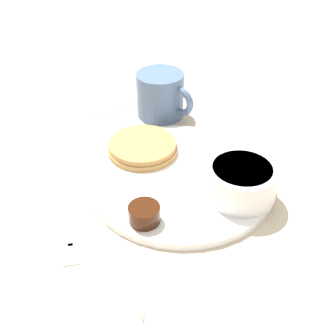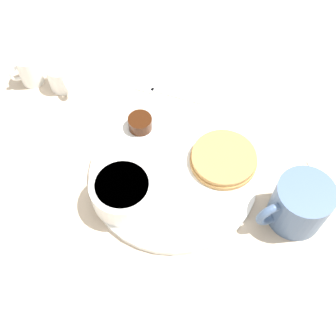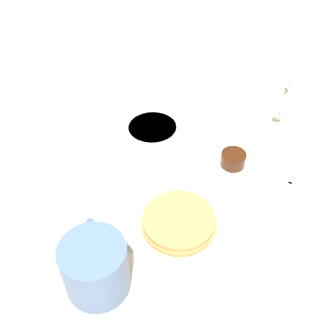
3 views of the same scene
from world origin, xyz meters
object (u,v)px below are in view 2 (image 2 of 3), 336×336
Objects in this scene: coffee_mug at (299,205)px; creamer_pitcher_far at (29,70)px; plate at (173,174)px; bowl at (123,191)px; creamer_pitcher_near at (62,76)px; fork at (160,91)px.

coffee_mug reaches higher than creamer_pitcher_far.
creamer_pitcher_far is (-0.45, -0.32, -0.01)m from coffee_mug.
bowl is (0.01, -0.09, 0.03)m from plate.
creamer_pitcher_far is (-0.32, -0.08, -0.01)m from bowl.
creamer_pitcher_near is 1.19× the size of creamer_pitcher_far.
plate is at bearing -15.56° from fork.
coffee_mug reaches higher than fork.
creamer_pitcher_far is (-0.31, -0.17, 0.03)m from plate.
plate is 2.78× the size of bowl.
coffee_mug is at bearing 16.42° from fork.
fork is at bearing 143.98° from bowl.
plate is at bearing 23.10° from creamer_pitcher_near.
plate is 4.35× the size of creamer_pitcher_far.
creamer_pitcher_far is at bearing -122.56° from creamer_pitcher_near.
plate is 2.38× the size of coffee_mug.
coffee_mug is at bearing 32.34° from creamer_pitcher_near.
fork is (0.12, 0.22, -0.03)m from creamer_pitcher_far.
creamer_pitcher_near is 0.19m from fork.
coffee_mug is 0.34m from fork.
creamer_pitcher_far is (-0.03, -0.05, 0.01)m from creamer_pitcher_near.
bowl is at bearing 4.65° from creamer_pitcher_near.
plate is 0.19m from fork.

